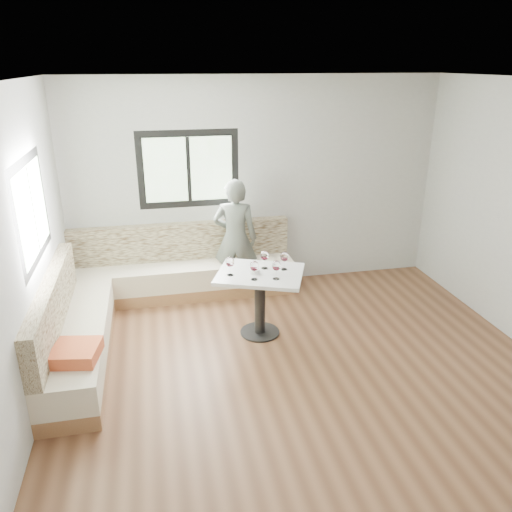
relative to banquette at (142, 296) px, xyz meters
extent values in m
cube|color=brown|center=(1.59, -1.62, -0.33)|extent=(5.00, 5.00, 0.01)
cube|color=white|center=(1.59, -1.62, 2.47)|extent=(5.00, 5.00, 0.01)
cube|color=#B7B7B2|center=(1.59, 0.88, 1.07)|extent=(5.00, 0.01, 2.80)
cube|color=#B7B7B2|center=(1.59, -4.12, 1.07)|extent=(5.00, 0.01, 2.80)
cube|color=#B7B7B2|center=(-0.91, -1.62, 1.07)|extent=(0.01, 5.00, 2.80)
cube|color=black|center=(0.69, 0.87, 1.32)|extent=(1.30, 0.02, 1.00)
cube|color=black|center=(-0.90, -0.72, 1.32)|extent=(0.02, 1.30, 1.00)
cube|color=#996943|center=(0.54, 0.60, -0.25)|extent=(2.90, 0.55, 0.16)
cube|color=beige|center=(0.54, 0.60, -0.03)|extent=(2.90, 0.55, 0.29)
cube|color=beige|center=(0.54, 0.81, 0.37)|extent=(2.90, 0.14, 0.50)
cube|color=#996943|center=(-0.64, -0.80, -0.25)|extent=(0.55, 2.25, 0.16)
cube|color=beige|center=(-0.64, -0.80, -0.03)|extent=(0.55, 2.25, 0.29)
cube|color=beige|center=(-0.84, -0.80, 0.37)|extent=(0.14, 2.25, 0.50)
cube|color=#DE6130|center=(-0.57, -1.44, 0.18)|extent=(0.47, 0.47, 0.12)
cylinder|color=black|center=(1.31, -0.59, -0.32)|extent=(0.45, 0.45, 0.02)
cylinder|color=black|center=(1.31, -0.59, 0.03)|extent=(0.12, 0.12, 0.72)
cube|color=silver|center=(1.31, -0.59, 0.41)|extent=(1.13, 1.01, 0.04)
imported|color=#575D55|center=(1.23, 0.53, 0.46)|extent=(0.66, 0.52, 1.58)
cylinder|color=white|center=(1.25, -0.58, 0.45)|extent=(0.11, 0.11, 0.05)
sphere|color=black|center=(1.27, -0.57, 0.47)|extent=(0.02, 0.02, 0.02)
sphere|color=black|center=(1.24, -0.57, 0.47)|extent=(0.02, 0.02, 0.02)
sphere|color=black|center=(1.26, -0.60, 0.47)|extent=(0.02, 0.02, 0.02)
cylinder|color=white|center=(0.98, -0.59, 0.44)|extent=(0.07, 0.07, 0.01)
cylinder|color=white|center=(0.98, -0.59, 0.48)|extent=(0.01, 0.01, 0.09)
ellipsoid|color=white|center=(0.98, -0.59, 0.59)|extent=(0.10, 0.10, 0.11)
cylinder|color=#510815|center=(0.98, -0.59, 0.56)|extent=(0.06, 0.06, 0.02)
cylinder|color=white|center=(1.21, -0.76, 0.44)|extent=(0.07, 0.07, 0.01)
cylinder|color=white|center=(1.21, -0.76, 0.48)|extent=(0.01, 0.01, 0.09)
ellipsoid|color=white|center=(1.21, -0.76, 0.59)|extent=(0.10, 0.10, 0.11)
cylinder|color=#510815|center=(1.21, -0.76, 0.56)|extent=(0.06, 0.06, 0.02)
cylinder|color=white|center=(1.44, -0.80, 0.44)|extent=(0.07, 0.07, 0.01)
cylinder|color=white|center=(1.44, -0.80, 0.48)|extent=(0.01, 0.01, 0.09)
ellipsoid|color=white|center=(1.44, -0.80, 0.59)|extent=(0.10, 0.10, 0.11)
cylinder|color=#510815|center=(1.44, -0.80, 0.56)|extent=(0.06, 0.06, 0.02)
cylinder|color=white|center=(1.39, -0.48, 0.44)|extent=(0.07, 0.07, 0.01)
cylinder|color=white|center=(1.39, -0.48, 0.48)|extent=(0.01, 0.01, 0.09)
ellipsoid|color=white|center=(1.39, -0.48, 0.59)|extent=(0.10, 0.10, 0.11)
cylinder|color=#510815|center=(1.39, -0.48, 0.56)|extent=(0.06, 0.06, 0.02)
cylinder|color=white|center=(1.60, -0.56, 0.44)|extent=(0.07, 0.07, 0.01)
cylinder|color=white|center=(1.60, -0.56, 0.48)|extent=(0.01, 0.01, 0.09)
ellipsoid|color=white|center=(1.60, -0.56, 0.59)|extent=(0.10, 0.10, 0.11)
cylinder|color=#510815|center=(1.60, -0.56, 0.56)|extent=(0.06, 0.06, 0.02)
camera|label=1|loc=(0.22, -5.54, 2.61)|focal=35.00mm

